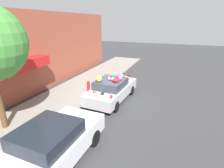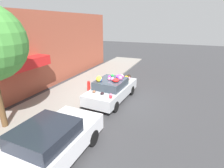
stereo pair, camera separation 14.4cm
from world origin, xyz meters
The scene contains 6 objects.
ground_plane centered at (0.00, 0.00, 0.00)m, with size 60.00×60.00×0.00m, color #38383A.
sidewalk_curb centered at (0.00, 2.70, 0.05)m, with size 24.00×3.20×0.10m.
building_facade centered at (-0.16, 4.91, 2.48)m, with size 18.00×1.20×5.00m.
fire_hydrant centered at (0.47, 1.78, 0.45)m, with size 0.20×0.20×0.70m.
art_car centered at (-0.02, -0.04, 0.70)m, with size 4.04×1.87×1.61m.
parked_car_plain centered at (-5.19, -0.07, 0.72)m, with size 3.96×1.88×1.39m.
Camera 2 is at (-8.63, -3.65, 4.35)m, focal length 28.00 mm.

